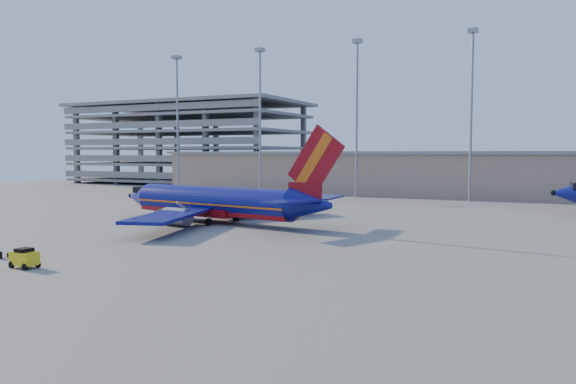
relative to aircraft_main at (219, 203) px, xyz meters
name	(u,v)px	position (x,y,z in m)	size (l,w,h in m)	color
ground	(260,230)	(7.37, -3.41, -2.37)	(220.00, 220.00, 0.00)	slate
terminal_building	(451,173)	(17.37, 54.59, 1.95)	(122.00, 16.00, 8.50)	gray
parking_garage	(190,140)	(-54.63, 70.64, 9.36)	(62.00, 32.00, 21.40)	slate
light_mast_row	(412,99)	(12.37, 42.59, 15.19)	(101.60, 1.60, 28.65)	gray
aircraft_main	(219,203)	(0.00, 0.00, 0.00)	(32.55, 31.07, 11.08)	navy
baggage_tug	(24,258)	(1.58, -27.91, -1.63)	(2.05, 1.32, 1.42)	yellow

